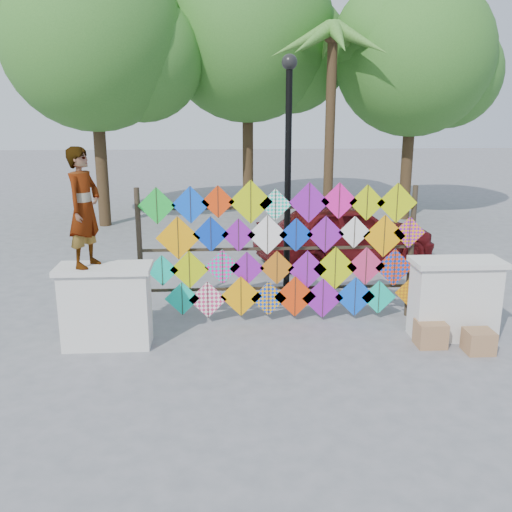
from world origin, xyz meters
name	(u,v)px	position (x,y,z in m)	size (l,w,h in m)	color
ground	(282,336)	(0.00, 0.00, 0.00)	(80.00, 80.00, 0.00)	gray
parapet_left	(106,306)	(-2.70, -0.20, 0.65)	(1.40, 0.65, 1.28)	silver
parapet_right	(454,298)	(2.70, -0.20, 0.65)	(1.40, 0.65, 1.28)	silver
kite_rack	(285,252)	(0.12, 0.72, 1.21)	(4.89, 0.24, 2.42)	#2E251A
tree_west	(97,40)	(-4.40, 9.03, 5.38)	(5.85, 5.20, 8.01)	#402F1B
tree_mid	(251,35)	(0.11, 11.03, 5.77)	(6.30, 5.60, 8.61)	#402F1B
tree_east	(417,58)	(5.09, 9.53, 4.99)	(5.40, 4.80, 7.42)	#402F1B
palm_tree	(332,54)	(2.20, 8.00, 4.95)	(3.62, 3.62, 5.83)	#402F1B
vendor_woman	(84,208)	(-2.92, -0.20, 2.15)	(0.64, 0.42, 1.75)	#99999E
sedan	(345,233)	(1.95, 4.34, 0.71)	(1.68, 4.16, 1.42)	#601012
lamppost	(288,156)	(0.30, 2.00, 2.69)	(0.28, 0.28, 4.46)	black
cardboard_box_near	(430,334)	(2.24, -0.51, 0.19)	(0.44, 0.39, 0.39)	#99754A
cardboard_box_far	(479,341)	(2.87, -0.79, 0.17)	(0.41, 0.38, 0.34)	#99754A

